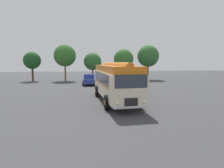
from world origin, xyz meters
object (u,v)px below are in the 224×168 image
Objects in this scene: car_near_left at (89,79)px; car_mid_left at (106,80)px; vintage_bus at (115,80)px; car_mid_right at (123,79)px.

car_mid_left is (2.46, -1.19, 0.00)m from car_near_left.
vintage_bus is 2.33× the size of car_mid_right.
car_mid_left is at bearing -169.23° from car_mid_right.
vintage_bus reaches higher than car_near_left.
car_mid_right is (3.80, 12.95, -1.05)m from vintage_bus.
car_near_left is 2.73m from car_mid_left.
car_near_left is 1.02× the size of car_mid_left.
car_mid_left is (1.09, 12.44, -1.05)m from vintage_bus.
car_mid_right is at bearing 10.77° from car_mid_left.
vintage_bus reaches higher than car_mid_left.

